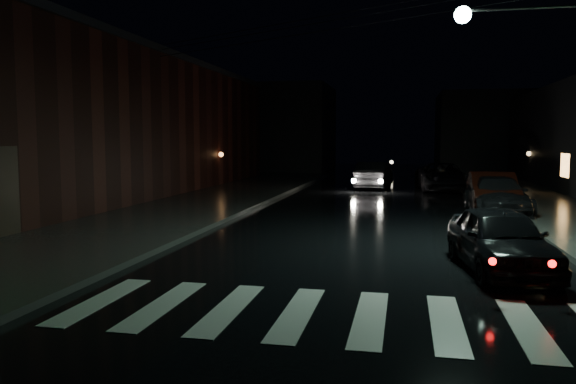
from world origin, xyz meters
The scene contains 12 objects.
ground centered at (0.00, 0.00, 0.00)m, with size 120.00×120.00×0.00m, color black.
sidewalk_left centered at (-5.00, 14.00, 0.07)m, with size 6.00×44.00×0.15m, color #282826.
sidewalk_right centered at (10.00, 14.00, 0.07)m, with size 4.00×44.00×0.15m, color #282826.
building_left centered at (-12.00, 16.00, 3.50)m, with size 10.00×36.00×7.00m, color black.
building_far_left centered at (-10.00, 45.00, 4.00)m, with size 14.00×10.00×8.00m, color black.
building_far_right centered at (14.00, 45.00, 3.50)m, with size 14.00×10.00×7.00m, color black.
crosswalk centered at (3.00, 0.50, 0.01)m, with size 9.00×3.00×0.01m, color beige.
parked_car_a centered at (6.19, 4.38, 0.71)m, with size 1.67×4.16×1.42m, color black.
parked_car_b centered at (7.56, 15.11, 0.80)m, with size 1.69×4.86×1.60m, color black.
parked_car_c centered at (7.60, 14.25, 0.73)m, with size 2.05×5.05×1.46m, color black.
parked_car_d centered at (6.21, 24.48, 0.79)m, with size 2.61×5.65×1.57m, color black.
oncoming_car centered at (2.34, 24.99, 0.80)m, with size 1.69×4.86×1.60m, color black.
Camera 1 is at (4.11, -8.45, 2.88)m, focal length 35.00 mm.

